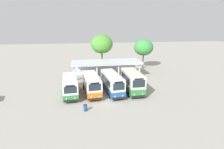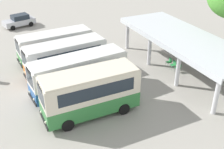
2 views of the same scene
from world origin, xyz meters
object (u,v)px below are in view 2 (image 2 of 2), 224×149
city_bus_second_in_row (66,57)px  city_bus_fourth_amber (90,92)px  city_bus_middle_cream (79,72)px  waiting_chair_middle_seat (178,67)px  waiting_chair_second_from_end (174,64)px  city_bus_nearest_orange (55,45)px  parked_car_flank (19,21)px  waiting_chair_end_by_column (169,61)px

city_bus_second_in_row → city_bus_fourth_amber: bearing=-2.5°
city_bus_middle_cream → waiting_chair_middle_seat: bearing=84.9°
city_bus_fourth_amber → waiting_chair_second_from_end: (-3.20, 9.84, -1.39)m
city_bus_second_in_row → city_bus_fourth_amber: 6.76m
city_bus_nearest_orange → parked_car_flank: city_bus_nearest_orange is taller
city_bus_fourth_amber → waiting_chair_middle_seat: bearing=104.3°
city_bus_fourth_amber → waiting_chair_end_by_column: (-3.88, 9.84, -1.39)m
waiting_chair_second_from_end → waiting_chair_middle_seat: same height
waiting_chair_middle_seat → city_bus_second_in_row: bearing=-113.8°
city_bus_second_in_row → city_bus_middle_cream: bearing=1.0°
city_bus_middle_cream → parked_car_flank: (-18.89, -1.64, -0.94)m
city_bus_second_in_row → city_bus_middle_cream: size_ratio=0.92×
city_bus_middle_cream → waiting_chair_second_from_end: size_ratio=9.55×
city_bus_nearest_orange → waiting_chair_middle_seat: size_ratio=8.80×
city_bus_second_in_row → waiting_chair_second_from_end: bearing=69.6°
city_bus_middle_cream → waiting_chair_end_by_column: bearing=93.1°
waiting_chair_second_from_end → city_bus_fourth_amber: bearing=-72.0°
city_bus_middle_cream → city_bus_second_in_row: bearing=-179.0°
city_bus_second_in_row → waiting_chair_middle_seat: (4.24, 9.61, -1.22)m
waiting_chair_middle_seat → waiting_chair_second_from_end: bearing=-175.1°
city_bus_nearest_orange → waiting_chair_middle_seat: bearing=51.7°
city_bus_second_in_row → city_bus_middle_cream: city_bus_middle_cream is taller
city_bus_fourth_amber → waiting_chair_middle_seat: size_ratio=8.24×
city_bus_fourth_amber → waiting_chair_end_by_column: bearing=111.5°
city_bus_fourth_amber → waiting_chair_end_by_column: size_ratio=8.24×
city_bus_middle_cream → city_bus_fourth_amber: bearing=-5.9°
waiting_chair_second_from_end → waiting_chair_middle_seat: (0.68, 0.06, 0.00)m
city_bus_middle_cream → waiting_chair_second_from_end: bearing=88.9°
city_bus_nearest_orange → city_bus_second_in_row: 3.38m
city_bus_nearest_orange → city_bus_second_in_row: size_ratio=1.00×
parked_car_flank → waiting_chair_second_from_end: parked_car_flank is taller
city_bus_nearest_orange → city_bus_fourth_amber: 10.13m
waiting_chair_second_from_end → city_bus_second_in_row: bearing=-110.4°
city_bus_nearest_orange → waiting_chair_end_by_column: 11.49m
waiting_chair_second_from_end → waiting_chair_end_by_column: bearing=179.5°
waiting_chair_middle_seat → parked_car_flank: bearing=-150.5°
city_bus_middle_cream → waiting_chair_end_by_column: size_ratio=9.55×
parked_car_flank → waiting_chair_middle_seat: (19.75, 11.19, -0.30)m
city_bus_middle_cream → parked_car_flank: size_ratio=1.90×
city_bus_fourth_amber → waiting_chair_middle_seat: 10.31m
city_bus_nearest_orange → waiting_chair_middle_seat: 12.32m
city_bus_nearest_orange → parked_car_flank: 12.27m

